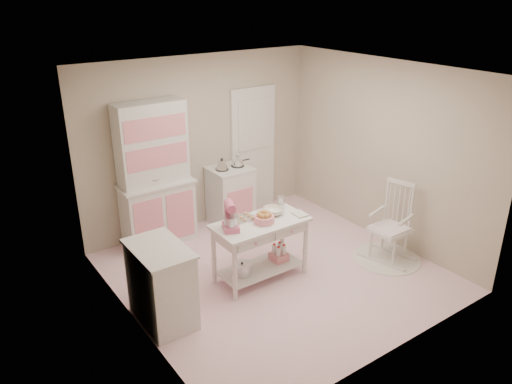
% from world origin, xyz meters
% --- Properties ---
extents(room_shell, '(3.84, 3.84, 2.62)m').
position_xyz_m(room_shell, '(0.00, 0.00, 1.65)').
color(room_shell, pink).
rests_on(room_shell, ground).
extents(door, '(0.82, 0.05, 2.04)m').
position_xyz_m(door, '(0.95, 1.87, 1.02)').
color(door, silver).
rests_on(door, ground).
extents(hutch, '(1.06, 0.50, 2.08)m').
position_xyz_m(hutch, '(-0.86, 1.66, 1.04)').
color(hutch, silver).
rests_on(hutch, ground).
extents(stove, '(0.62, 0.57, 0.92)m').
position_xyz_m(stove, '(0.34, 1.61, 0.46)').
color(stove, silver).
rests_on(stove, ground).
extents(base_cabinet, '(0.54, 0.84, 0.92)m').
position_xyz_m(base_cabinet, '(-1.63, -0.07, 0.46)').
color(base_cabinet, silver).
rests_on(base_cabinet, ground).
extents(lace_rug, '(0.92, 0.92, 0.01)m').
position_xyz_m(lace_rug, '(1.47, -0.60, 0.01)').
color(lace_rug, white).
rests_on(lace_rug, ground).
extents(rocking_chair, '(0.64, 0.82, 1.10)m').
position_xyz_m(rocking_chair, '(1.47, -0.60, 0.55)').
color(rocking_chair, silver).
rests_on(rocking_chair, ground).
extents(work_table, '(1.20, 0.60, 0.80)m').
position_xyz_m(work_table, '(-0.23, 0.02, 0.40)').
color(work_table, silver).
rests_on(work_table, ground).
extents(stand_mixer, '(0.29, 0.34, 0.34)m').
position_xyz_m(stand_mixer, '(-0.65, 0.04, 0.97)').
color(stand_mixer, '#CE577C').
rests_on(stand_mixer, work_table).
extents(cookie_tray, '(0.34, 0.24, 0.02)m').
position_xyz_m(cookie_tray, '(-0.38, 0.20, 0.81)').
color(cookie_tray, silver).
rests_on(cookie_tray, work_table).
extents(bread_basket, '(0.25, 0.25, 0.09)m').
position_xyz_m(bread_basket, '(-0.21, -0.03, 0.85)').
color(bread_basket, pink).
rests_on(bread_basket, work_table).
extents(mixing_bowl, '(0.26, 0.26, 0.08)m').
position_xyz_m(mixing_bowl, '(0.03, 0.10, 0.84)').
color(mixing_bowl, silver).
rests_on(mixing_bowl, work_table).
extents(metal_pitcher, '(0.10, 0.10, 0.17)m').
position_xyz_m(metal_pitcher, '(0.21, 0.18, 0.89)').
color(metal_pitcher, silver).
rests_on(metal_pitcher, work_table).
extents(recipe_book, '(0.16, 0.21, 0.02)m').
position_xyz_m(recipe_book, '(0.22, -0.10, 0.81)').
color(recipe_book, silver).
rests_on(recipe_book, work_table).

